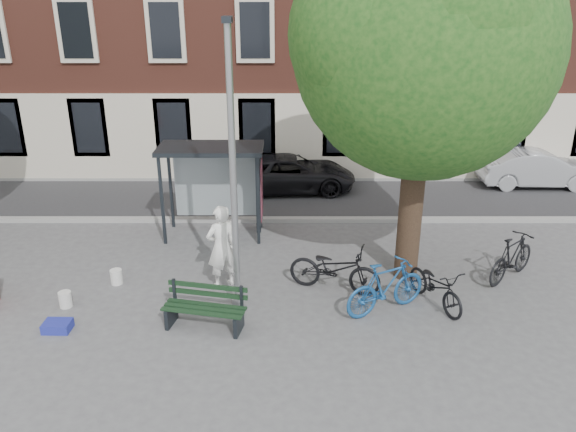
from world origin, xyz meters
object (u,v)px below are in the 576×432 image
(bench, at_px, (205,309))
(bike_d, at_px, (512,257))
(car_silver, at_px, (537,168))
(bus_shelter, at_px, (226,170))
(bike_a, at_px, (335,269))
(bike_c, at_px, (436,286))
(notice_sign, at_px, (413,197))
(car_dark, at_px, (291,173))
(painter, at_px, (221,247))
(bike_b, at_px, (386,287))
(lamppost, at_px, (234,189))

(bench, bearing_deg, bike_d, 28.39)
(car_silver, bearing_deg, bus_shelter, 112.52)
(bike_a, bearing_deg, bench, 137.88)
(bus_shelter, height_order, bike_c, bus_shelter)
(bench, distance_m, notice_sign, 6.64)
(car_dark, bearing_deg, painter, 163.25)
(bus_shelter, height_order, car_silver, bus_shelter)
(bench, relative_size, bike_b, 0.89)
(bike_c, bearing_deg, car_silver, 32.31)
(car_dark, relative_size, car_silver, 1.10)
(car_dark, bearing_deg, car_silver, -90.55)
(bus_shelter, xyz_separation_m, bike_b, (3.83, -4.26, -1.31))
(painter, distance_m, car_dark, 7.12)
(painter, distance_m, bike_b, 3.86)
(bench, bearing_deg, lamppost, 63.34)
(car_dark, bearing_deg, bench, 164.80)
(car_dark, bearing_deg, lamppost, 167.95)
(painter, bearing_deg, car_dark, -135.73)
(notice_sign, bearing_deg, bike_b, -121.79)
(bus_shelter, bearing_deg, painter, -86.85)
(painter, bearing_deg, bench, 52.05)
(bike_d, bearing_deg, bus_shelter, 27.69)
(bench, height_order, bike_a, bike_a)
(bike_b, xyz_separation_m, notice_sign, (1.26, 3.54, 0.79))
(car_dark, height_order, notice_sign, notice_sign)
(bike_d, xyz_separation_m, car_dark, (-5.30, 6.58, 0.05))
(bus_shelter, distance_m, bike_b, 5.88)
(bike_b, bearing_deg, bus_shelter, 14.07)
(bike_c, bearing_deg, bike_d, 6.54)
(bus_shelter, relative_size, bike_b, 1.41)
(bench, height_order, notice_sign, notice_sign)
(bus_shelter, bearing_deg, lamppost, -81.57)
(bench, bearing_deg, bike_c, 21.86)
(bench, relative_size, bike_c, 0.97)
(lamppost, distance_m, bench, 2.57)
(bike_a, relative_size, bike_d, 1.13)
(lamppost, xyz_separation_m, car_dark, (1.20, 7.92, -2.16))
(bus_shelter, relative_size, bike_c, 1.54)
(car_dark, bearing_deg, bike_a, -175.58)
(bike_b, bearing_deg, lamppost, 59.31)
(painter, height_order, bench, painter)
(bike_b, height_order, bike_c, bike_b)
(bike_c, bearing_deg, lamppost, 157.95)
(painter, relative_size, bike_b, 1.01)
(bike_d, distance_m, car_silver, 7.84)
(bus_shelter, distance_m, bike_d, 7.75)
(bike_c, distance_m, notice_sign, 3.40)
(bench, height_order, car_dark, car_dark)
(bike_b, xyz_separation_m, car_dark, (-2.02, 8.08, 0.02))
(bench, xyz_separation_m, bike_b, (3.84, 0.61, 0.20))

